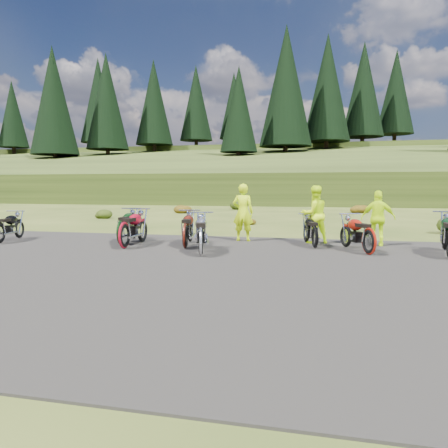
# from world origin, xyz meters

# --- Properties ---
(ground) EXTENTS (300.00, 300.00, 0.00)m
(ground) POSITION_xyz_m (0.00, 0.00, 0.00)
(ground) COLOR #314115
(ground) RESTS_ON ground
(gravel_pad) EXTENTS (20.00, 12.00, 0.04)m
(gravel_pad) POSITION_xyz_m (0.00, -2.00, 0.00)
(gravel_pad) COLOR black
(gravel_pad) RESTS_ON ground
(hill_slope) EXTENTS (300.00, 45.97, 9.37)m
(hill_slope) POSITION_xyz_m (0.00, 50.00, 0.00)
(hill_slope) COLOR #283612
(hill_slope) RESTS_ON ground
(hill_plateau) EXTENTS (300.00, 90.00, 9.17)m
(hill_plateau) POSITION_xyz_m (0.00, 110.00, 0.00)
(hill_plateau) COLOR #283612
(hill_plateau) RESTS_ON ground
(conifer_13) EXTENTS (5.72, 5.72, 15.00)m
(conifer_13) POSITION_xyz_m (-57.00, 64.00, 15.86)
(conifer_13) COLOR black
(conifer_13) RESTS_ON ground
(conifer_14) EXTENTS (5.28, 5.28, 14.00)m
(conifer_14) POSITION_xyz_m (-51.00, 70.00, 16.55)
(conifer_14) COLOR black
(conifer_14) RESTS_ON ground
(conifer_15) EXTENTS (7.92, 7.92, 20.00)m
(conifer_15) POSITION_xyz_m (-45.00, 76.00, 20.16)
(conifer_15) COLOR black
(conifer_15) RESTS_ON ground
(conifer_16) EXTENTS (7.48, 7.48, 19.00)m
(conifer_16) POSITION_xyz_m (-39.00, 51.00, 15.28)
(conifer_16) COLOR black
(conifer_16) RESTS_ON ground
(conifer_17) EXTENTS (7.04, 7.04, 18.00)m
(conifer_17) POSITION_xyz_m (-33.00, 57.00, 15.97)
(conifer_17) COLOR black
(conifer_17) RESTS_ON ground
(conifer_18) EXTENTS (6.60, 6.60, 17.00)m
(conifer_18) POSITION_xyz_m (-27.00, 63.00, 16.66)
(conifer_18) COLOR black
(conifer_18) RESTS_ON ground
(conifer_19) EXTENTS (6.16, 6.16, 16.00)m
(conifer_19) POSITION_xyz_m (-21.00, 69.00, 17.36)
(conifer_19) COLOR black
(conifer_19) RESTS_ON ground
(conifer_20) EXTENTS (5.72, 5.72, 15.00)m
(conifer_20) POSITION_xyz_m (-15.00, 75.00, 17.65)
(conifer_20) COLOR black
(conifer_20) RESTS_ON ground
(conifer_21) EXTENTS (5.28, 5.28, 14.00)m
(conifer_21) POSITION_xyz_m (-9.00, 50.00, 12.56)
(conifer_21) COLOR black
(conifer_21) RESTS_ON ground
(conifer_22) EXTENTS (7.92, 7.92, 20.00)m
(conifer_22) POSITION_xyz_m (-3.00, 56.00, 16.77)
(conifer_22) COLOR black
(conifer_22) RESTS_ON ground
(conifer_23) EXTENTS (7.48, 7.48, 19.00)m
(conifer_23) POSITION_xyz_m (3.00, 62.00, 17.47)
(conifer_23) COLOR black
(conifer_23) RESTS_ON ground
(conifer_24) EXTENTS (7.04, 7.04, 18.00)m
(conifer_24) POSITION_xyz_m (9.00, 68.00, 18.16)
(conifer_24) COLOR black
(conifer_24) RESTS_ON ground
(conifer_25) EXTENTS (6.60, 6.60, 17.00)m
(conifer_25) POSITION_xyz_m (15.00, 74.00, 18.66)
(conifer_25) COLOR black
(conifer_25) RESTS_ON ground
(shrub_1) EXTENTS (1.03, 1.03, 0.61)m
(shrub_1) POSITION_xyz_m (-9.10, 11.30, 0.31)
(shrub_1) COLOR #23370D
(shrub_1) RESTS_ON ground
(shrub_2) EXTENTS (1.30, 1.30, 0.77)m
(shrub_2) POSITION_xyz_m (-6.20, 16.60, 0.38)
(shrub_2) COLOR #63370C
(shrub_2) RESTS_ON ground
(shrub_3) EXTENTS (1.56, 1.56, 0.92)m
(shrub_3) POSITION_xyz_m (-3.30, 21.90, 0.46)
(shrub_3) COLOR #23370D
(shrub_3) RESTS_ON ground
(shrub_4) EXTENTS (0.77, 0.77, 0.45)m
(shrub_4) POSITION_xyz_m (-0.40, 9.20, 0.23)
(shrub_4) COLOR #63370C
(shrub_4) RESTS_ON ground
(shrub_5) EXTENTS (1.03, 1.03, 0.61)m
(shrub_5) POSITION_xyz_m (2.50, 14.50, 0.31)
(shrub_5) COLOR #23370D
(shrub_5) RESTS_ON ground
(shrub_6) EXTENTS (1.30, 1.30, 0.77)m
(shrub_6) POSITION_xyz_m (5.40, 19.80, 0.38)
(shrub_6) COLOR #63370C
(shrub_6) RESTS_ON ground
(motorcycle_0) EXTENTS (1.02, 2.00, 1.00)m
(motorcycle_0) POSITION_xyz_m (-6.76, 0.51, 0.00)
(motorcycle_0) COLOR black
(motorcycle_0) RESTS_ON ground
(motorcycle_1) EXTENTS (0.83, 2.20, 1.13)m
(motorcycle_1) POSITION_xyz_m (-2.43, 0.36, 0.00)
(motorcycle_1) COLOR maroon
(motorcycle_1) RESTS_ON ground
(motorcycle_2) EXTENTS (1.02, 2.18, 1.10)m
(motorcycle_2) POSITION_xyz_m (-2.92, 1.13, 0.00)
(motorcycle_2) COLOR black
(motorcycle_2) RESTS_ON ground
(motorcycle_3) EXTENTS (1.24, 2.22, 1.10)m
(motorcycle_3) POSITION_xyz_m (0.10, -0.44, 0.00)
(motorcycle_3) COLOR silver
(motorcycle_3) RESTS_ON ground
(motorcycle_4) EXTENTS (1.09, 2.17, 1.09)m
(motorcycle_4) POSITION_xyz_m (-0.73, 0.79, 0.00)
(motorcycle_4) COLOR #4A140C
(motorcycle_4) RESTS_ON ground
(motorcycle_5) EXTENTS (1.05, 1.96, 0.98)m
(motorcycle_5) POSITION_xyz_m (2.92, 1.65, 0.00)
(motorcycle_5) COLOR black
(motorcycle_5) RESTS_ON ground
(motorcycle_6) EXTENTS (1.42, 2.11, 1.05)m
(motorcycle_6) POSITION_xyz_m (4.33, 0.77, 0.00)
(motorcycle_6) COLOR #9D180B
(motorcycle_6) RESTS_ON ground
(person_middle) EXTENTS (0.69, 0.46, 1.88)m
(person_middle) POSITION_xyz_m (0.57, 2.89, 0.94)
(person_middle) COLOR #C5ED0C
(person_middle) RESTS_ON ground
(person_right_a) EXTENTS (1.10, 1.01, 1.81)m
(person_right_a) POSITION_xyz_m (2.86, 2.83, 0.91)
(person_right_a) COLOR #C5ED0C
(person_right_a) RESTS_ON ground
(person_right_b) EXTENTS (1.01, 0.49, 1.67)m
(person_right_b) POSITION_xyz_m (4.75, 2.64, 0.83)
(person_right_b) COLOR #C5ED0C
(person_right_b) RESTS_ON ground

